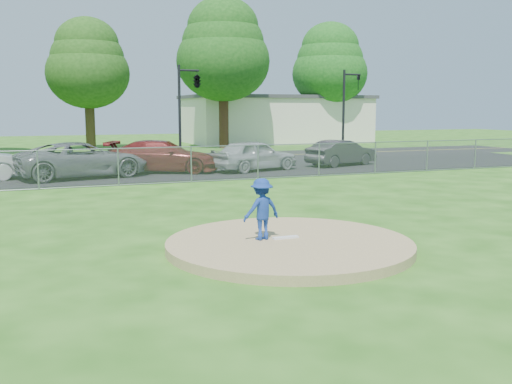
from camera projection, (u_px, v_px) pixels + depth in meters
ground at (180, 190)px, 21.72m from camera, size 120.00×120.00×0.00m
pitchers_mound at (289, 245)px, 12.49m from camera, size 5.40×5.40×0.20m
pitching_rubber at (285, 238)px, 12.66m from camera, size 0.60×0.15×0.04m
chain_link_fence at (168, 166)px, 23.46m from camera, size 40.00×0.06×1.50m
parking_lot at (148, 172)px, 27.71m from camera, size 50.00×8.00×0.01m
street at (124, 160)px, 34.63m from camera, size 60.00×7.00×0.01m
commercial_building at (275, 119)px, 52.99m from camera, size 16.40×9.40×4.30m
tree_center at (88, 63)px, 42.55m from camera, size 6.16×6.16×9.84m
tree_right at (223, 49)px, 44.14m from camera, size 7.28×7.28×11.63m
tree_far_right at (330, 64)px, 50.96m from camera, size 6.72×6.72×10.74m
traffic_signal_center at (195, 82)px, 33.55m from camera, size 1.42×2.48×5.60m
traffic_signal_right at (347, 104)px, 37.43m from camera, size 1.28×0.20×5.60m
pitcher at (262, 209)px, 12.47m from camera, size 0.95×0.65×1.35m
parked_car_gray at (82, 160)px, 25.49m from camera, size 6.18×3.82×1.60m
parked_car_darkred at (163, 156)px, 27.65m from camera, size 5.76×4.10×1.55m
parked_car_pearl at (254, 155)px, 28.37m from camera, size 4.87×3.06×1.55m
parked_car_charcoal at (341, 153)px, 31.00m from camera, size 4.45×2.67×1.39m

